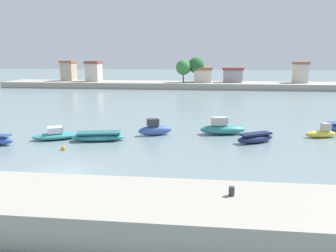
{
  "coord_description": "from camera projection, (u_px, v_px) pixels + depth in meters",
  "views": [
    {
      "loc": [
        10.78,
        -23.49,
        8.65
      ],
      "look_at": [
        6.44,
        13.69,
        0.9
      ],
      "focal_mm": 36.19,
      "sensor_mm": 36.0,
      "label": 1
    }
  ],
  "objects": [
    {
      "name": "ground_plane",
      "position": [
        64.0,
        172.0,
        25.82
      ],
      "size": [
        400.0,
        400.0,
        0.0
      ],
      "primitive_type": "plane",
      "color": "slate"
    },
    {
      "name": "seawall_embankment",
      "position": [
        2.0,
        205.0,
        18.07
      ],
      "size": [
        93.64,
        5.49,
        1.72
      ],
      "primitive_type": "cube",
      "color": "#9E998C",
      "rests_on": "ground"
    },
    {
      "name": "mooring_bollard",
      "position": [
        232.0,
        191.0,
        17.05
      ],
      "size": [
        0.3,
        0.3,
        0.47
      ],
      "primitive_type": "cylinder",
      "color": "#2D2D33",
      "rests_on": "seawall_embankment"
    },
    {
      "name": "moored_boat_2",
      "position": [
        56.0,
        135.0,
        35.76
      ],
      "size": [
        5.22,
        3.86,
        1.34
      ],
      "rotation": [
        0.0,
        0.0,
        0.46
      ],
      "color": "teal",
      "rests_on": "ground"
    },
    {
      "name": "moored_boat_3",
      "position": [
        99.0,
        137.0,
        35.16
      ],
      "size": [
        5.82,
        3.0,
        0.94
      ],
      "rotation": [
        0.0,
        0.0,
        0.22
      ],
      "color": "teal",
      "rests_on": "ground"
    },
    {
      "name": "moored_boat_4",
      "position": [
        155.0,
        129.0,
        37.55
      ],
      "size": [
        3.96,
        2.58,
        1.88
      ],
      "rotation": [
        0.0,
        0.0,
        0.41
      ],
      "color": "#3856A8",
      "rests_on": "ground"
    },
    {
      "name": "moored_boat_5",
      "position": [
        222.0,
        128.0,
        38.02
      ],
      "size": [
        5.33,
        2.62,
        1.96
      ],
      "rotation": [
        0.0,
        0.0,
        0.16
      ],
      "color": "teal",
      "rests_on": "ground"
    },
    {
      "name": "moored_boat_6",
      "position": [
        255.0,
        138.0,
        34.33
      ],
      "size": [
        4.35,
        3.27,
        1.02
      ],
      "rotation": [
        0.0,
        0.0,
        0.53
      ],
      "color": "navy",
      "rests_on": "ground"
    },
    {
      "name": "moored_boat_7",
      "position": [
        322.0,
        133.0,
        36.52
      ],
      "size": [
        3.61,
        1.72,
        1.57
      ],
      "rotation": [
        0.0,
        0.0,
        0.22
      ],
      "color": "yellow",
      "rests_on": "ground"
    },
    {
      "name": "mooring_buoy_0",
      "position": [
        219.0,
        124.0,
        43.0
      ],
      "size": [
        0.25,
        0.25,
        0.25
      ],
      "primitive_type": "sphere",
      "color": "yellow",
      "rests_on": "ground"
    },
    {
      "name": "mooring_buoy_2",
      "position": [
        63.0,
        148.0,
        31.74
      ],
      "size": [
        0.42,
        0.42,
        0.42
      ],
      "primitive_type": "sphere",
      "color": "orange",
      "rests_on": "ground"
    },
    {
      "name": "distant_shoreline",
      "position": [
        171.0,
        81.0,
        93.67
      ],
      "size": [
        92.25,
        11.41,
        8.34
      ],
      "color": "#9E998C",
      "rests_on": "ground"
    }
  ]
}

